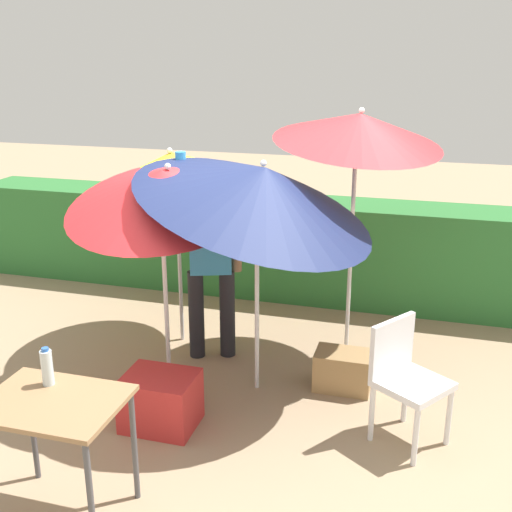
% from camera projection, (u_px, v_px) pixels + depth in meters
% --- Properties ---
extents(ground_plane, '(24.00, 24.00, 0.00)m').
position_uv_depth(ground_plane, '(246.00, 395.00, 5.16)').
color(ground_plane, '#9E8466').
extents(hedge_row, '(8.00, 0.70, 1.10)m').
position_uv_depth(hedge_row, '(305.00, 249.00, 7.10)').
color(hedge_row, '#2D7033').
rests_on(hedge_row, ground_plane).
extents(umbrella_rainbow, '(1.58, 1.54, 2.04)m').
position_uv_depth(umbrella_rainbow, '(173.00, 167.00, 5.60)').
color(umbrella_rainbow, silver).
rests_on(umbrella_rainbow, ground_plane).
extents(umbrella_orange, '(1.46, 1.44, 2.34)m').
position_uv_depth(umbrella_orange, '(359.00, 129.00, 5.23)').
color(umbrella_orange, silver).
rests_on(umbrella_orange, ground_plane).
extents(umbrella_yellow, '(1.61, 1.61, 2.05)m').
position_uv_depth(umbrella_yellow, '(165.00, 186.00, 4.80)').
color(umbrella_yellow, silver).
rests_on(umbrella_yellow, ground_plane).
extents(umbrella_navy, '(1.95, 1.92, 2.19)m').
position_uv_depth(umbrella_navy, '(260.00, 188.00, 4.79)').
color(umbrella_navy, silver).
rests_on(umbrella_navy, ground_plane).
extents(person_vendor, '(0.55, 0.33, 1.88)m').
position_uv_depth(person_vendor, '(210.00, 259.00, 5.54)').
color(person_vendor, black).
rests_on(person_vendor, ground_plane).
extents(chair_plastic, '(0.61, 0.61, 0.89)m').
position_uv_depth(chair_plastic, '(405.00, 375.00, 4.44)').
color(chair_plastic, silver).
rests_on(chair_plastic, ground_plane).
extents(cooler_box, '(0.53, 0.42, 0.41)m').
position_uv_depth(cooler_box, '(161.00, 401.00, 4.68)').
color(cooler_box, red).
rests_on(cooler_box, ground_plane).
extents(crate_cardboard, '(0.46, 0.30, 0.32)m').
position_uv_depth(crate_cardboard, '(343.00, 370.00, 5.21)').
color(crate_cardboard, '#9E7A4C').
rests_on(crate_cardboard, ground_plane).
extents(folding_table, '(0.80, 0.60, 0.79)m').
position_uv_depth(folding_table, '(54.00, 415.00, 3.62)').
color(folding_table, '#4C4C51').
rests_on(folding_table, ground_plane).
extents(bottle_water, '(0.07, 0.07, 0.24)m').
position_uv_depth(bottle_water, '(47.00, 367.00, 3.73)').
color(bottle_water, silver).
rests_on(bottle_water, folding_table).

